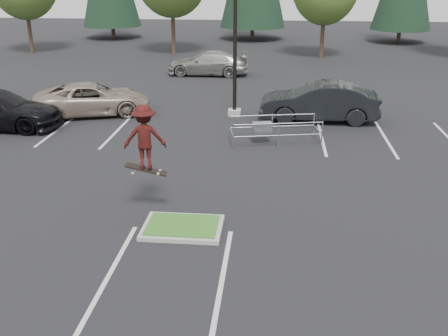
# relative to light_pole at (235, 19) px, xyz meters

# --- Properties ---
(ground) EXTENTS (120.00, 120.00, 0.00)m
(ground) POSITION_rel_light_pole_xyz_m (-0.50, -12.00, -4.56)
(ground) COLOR black
(ground) RESTS_ON ground
(grass_median) EXTENTS (2.20, 1.60, 0.16)m
(grass_median) POSITION_rel_light_pole_xyz_m (-0.50, -12.00, -4.48)
(grass_median) COLOR #9B9B91
(grass_median) RESTS_ON ground
(stall_lines) EXTENTS (22.62, 17.60, 0.01)m
(stall_lines) POSITION_rel_light_pole_xyz_m (-1.85, -5.98, -4.56)
(stall_lines) COLOR silver
(stall_lines) RESTS_ON ground
(light_pole) EXTENTS (0.70, 0.60, 10.12)m
(light_pole) POSITION_rel_light_pole_xyz_m (0.00, 0.00, 0.00)
(light_pole) COLOR #9B9B91
(light_pole) RESTS_ON ground
(cart_corral) EXTENTS (3.85, 2.04, 1.04)m
(cart_corral) POSITION_rel_light_pole_xyz_m (1.59, -4.09, -3.91)
(cart_corral) COLOR #999BA1
(cart_corral) RESTS_ON ground
(skateboarder) EXTENTS (1.31, 0.90, 2.09)m
(skateboarder) POSITION_rel_light_pole_xyz_m (-1.70, -11.00, -2.22)
(skateboarder) COLOR black
(skateboarder) RESTS_ON ground
(car_l_tan) EXTENTS (6.05, 4.14, 1.54)m
(car_l_tan) POSITION_rel_light_pole_xyz_m (-7.00, -0.50, -3.79)
(car_l_tan) COLOR gray
(car_l_tan) RESTS_ON ground
(car_r_charc) EXTENTS (5.49, 1.93, 1.81)m
(car_r_charc) POSITION_rel_light_pole_xyz_m (4.00, -0.50, -3.66)
(car_r_charc) COLOR black
(car_r_charc) RESTS_ON ground
(car_far_silver) EXTENTS (5.40, 2.27, 1.56)m
(car_far_silver) POSITION_rel_light_pole_xyz_m (-2.58, 10.00, -3.78)
(car_far_silver) COLOR gray
(car_far_silver) RESTS_ON ground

